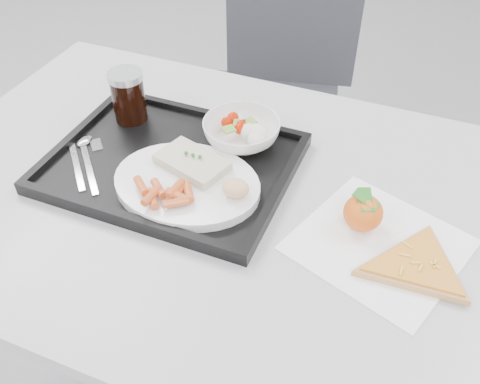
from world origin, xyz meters
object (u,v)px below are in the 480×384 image
(tangerine, at_px, (363,212))
(salad_bowl, at_px, (242,132))
(table, at_px, (225,218))
(cola_glass, at_px, (128,95))
(pizza_slice, at_px, (417,266))
(tray, at_px, (172,164))
(chair, at_px, (279,77))
(dinner_plate, at_px, (187,184))

(tangerine, bearing_deg, salad_bowl, 154.50)
(table, xyz_separation_m, salad_bowl, (-0.02, 0.14, 0.11))
(salad_bowl, bearing_deg, table, -80.60)
(cola_glass, relative_size, pizza_slice, 0.38)
(tray, distance_m, salad_bowl, 0.15)
(chair, distance_m, pizza_slice, 1.00)
(chair, bearing_deg, table, -78.67)
(chair, relative_size, cola_glass, 8.61)
(dinner_plate, height_order, tangerine, tangerine)
(dinner_plate, distance_m, cola_glass, 0.26)
(dinner_plate, distance_m, pizza_slice, 0.41)
(tangerine, bearing_deg, tray, 177.06)
(cola_glass, xyz_separation_m, pizza_slice, (0.62, -0.18, -0.06))
(pizza_slice, bearing_deg, tangerine, 149.75)
(tray, bearing_deg, table, -11.97)
(salad_bowl, distance_m, cola_glass, 0.25)
(dinner_plate, xyz_separation_m, pizza_slice, (0.41, -0.02, -0.01))
(salad_bowl, height_order, pizza_slice, salad_bowl)
(tray, bearing_deg, cola_glass, 146.08)
(table, relative_size, pizza_slice, 4.20)
(pizza_slice, bearing_deg, chair, 121.40)
(tray, height_order, tangerine, tangerine)
(dinner_plate, distance_m, tangerine, 0.31)
(chair, xyz_separation_m, dinner_plate, (0.10, -0.81, 0.24))
(table, height_order, tray, tray)
(salad_bowl, relative_size, cola_glass, 1.41)
(chair, relative_size, tray, 2.07)
(table, height_order, pizza_slice, pizza_slice)
(table, relative_size, cola_glass, 11.11)
(table, distance_m, pizza_slice, 0.36)
(cola_glass, distance_m, tangerine, 0.53)
(table, bearing_deg, dinner_plate, -154.21)
(chair, height_order, tray, chair)
(tray, bearing_deg, tangerine, -2.94)
(dinner_plate, xyz_separation_m, salad_bowl, (0.04, 0.17, 0.01))
(tangerine, bearing_deg, chair, 117.72)
(tray, height_order, dinner_plate, dinner_plate)
(tray, distance_m, tangerine, 0.37)
(tangerine, relative_size, pizza_slice, 0.24)
(chair, bearing_deg, cola_glass, -99.75)
(chair, distance_m, tangerine, 0.90)
(tray, distance_m, cola_glass, 0.19)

